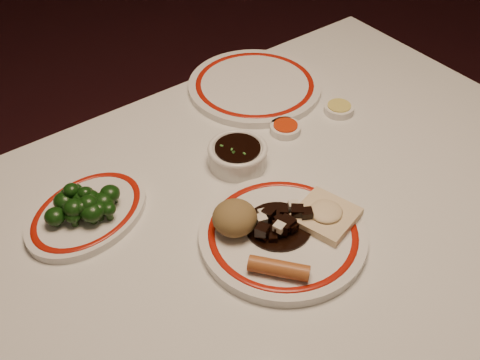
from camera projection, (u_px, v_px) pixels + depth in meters
name	position (u px, v px, depth m)	size (l,w,h in m)	color
dining_table	(288.00, 238.00, 1.15)	(1.20, 0.90, 0.75)	silver
main_plate	(283.00, 236.00, 1.01)	(0.32, 0.32, 0.02)	silver
rice_mound	(235.00, 218.00, 1.00)	(0.08, 0.08, 0.05)	olive
spring_roll	(279.00, 268.00, 0.93)	(0.03, 0.03, 0.10)	#AE5E2A
fried_wonton	(325.00, 215.00, 1.02)	(0.12, 0.12, 0.03)	beige
stirfry_heap	(281.00, 223.00, 1.01)	(0.12, 0.11, 0.03)	black
broccoli_plate	(87.00, 213.00, 1.05)	(0.28, 0.26, 0.02)	silver
broccoli_pile	(84.00, 203.00, 1.03)	(0.14, 0.10, 0.05)	#23471C
soy_bowl	(238.00, 156.00, 1.15)	(0.11, 0.11, 0.04)	silver
sweet_sour_dish	(285.00, 128.00, 1.24)	(0.06, 0.06, 0.02)	silver
mustard_dish	(339.00, 109.00, 1.29)	(0.06, 0.06, 0.02)	silver
far_plate	(255.00, 86.00, 1.35)	(0.38, 0.38, 0.02)	silver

